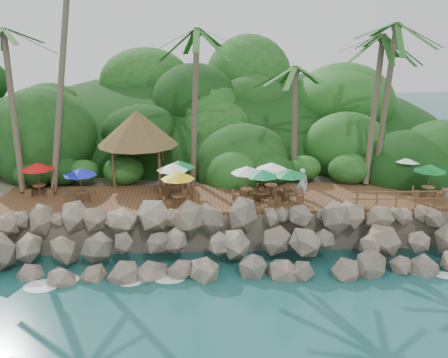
{
  "coord_description": "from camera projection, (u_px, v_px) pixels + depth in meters",
  "views": [
    {
      "loc": [
        -1.3,
        -22.38,
        12.03
      ],
      "look_at": [
        0.0,
        6.0,
        3.4
      ],
      "focal_mm": 41.07,
      "sensor_mm": 36.0,
      "label": 1
    }
  ],
  "objects": [
    {
      "name": "land_base",
      "position": [
        218.0,
        171.0,
        39.93
      ],
      "size": [
        32.0,
        25.2,
        2.1
      ],
      "primitive_type": "cube",
      "color": "gray",
      "rests_on": "ground"
    },
    {
      "name": "palms",
      "position": [
        224.0,
        25.0,
        29.72
      ],
      "size": [
        28.3,
        7.24,
        14.57
      ],
      "color": "brown",
      "rests_on": "ground"
    },
    {
      "name": "jungle_hill",
      "position": [
        215.0,
        159.0,
        47.41
      ],
      "size": [
        44.8,
        28.0,
        15.4
      ],
      "primitive_type": "ellipsoid",
      "color": "#143811",
      "rests_on": "ground"
    },
    {
      "name": "waiter",
      "position": [
        302.0,
        183.0,
        29.64
      ],
      "size": [
        0.76,
        0.65,
        1.77
      ],
      "primitive_type": "imported",
      "rotation": [
        0.0,
        0.0,
        2.72
      ],
      "color": "silver",
      "rests_on": "terrace"
    },
    {
      "name": "seawall",
      "position": [
        228.0,
        243.0,
        26.52
      ],
      "size": [
        29.0,
        4.0,
        2.3
      ],
      "primitive_type": null,
      "color": "gray",
      "rests_on": "ground"
    },
    {
      "name": "palapa",
      "position": [
        137.0,
        128.0,
        32.05
      ],
      "size": [
        5.08,
        5.08,
        4.6
      ],
      "color": "brown",
      "rests_on": "ground"
    },
    {
      "name": "dining_clusters",
      "position": [
        233.0,
        170.0,
        29.29
      ],
      "size": [
        24.5,
        5.07,
        2.03
      ],
      "color": "brown",
      "rests_on": "terrace"
    },
    {
      "name": "railing",
      "position": [
        426.0,
        197.0,
        28.07
      ],
      "size": [
        8.3,
        0.1,
        1.0
      ],
      "color": "brown",
      "rests_on": "terrace"
    },
    {
      "name": "ground",
      "position": [
        230.0,
        281.0,
        24.94
      ],
      "size": [
        140.0,
        140.0,
        0.0
      ],
      "primitive_type": "plane",
      "color": "#19514F",
      "rests_on": "ground"
    },
    {
      "name": "foam_line",
      "position": [
        229.0,
        278.0,
        25.22
      ],
      "size": [
        25.2,
        0.8,
        0.06
      ],
      "color": "white",
      "rests_on": "ground"
    },
    {
      "name": "terrace",
      "position": [
        224.0,
        199.0,
        30.04
      ],
      "size": [
        26.0,
        5.0,
        0.2
      ],
      "primitive_type": "cube",
      "color": "brown",
      "rests_on": "land_base"
    },
    {
      "name": "jungle_foliage",
      "position": [
        219.0,
        187.0,
        39.28
      ],
      "size": [
        44.0,
        16.0,
        12.0
      ],
      "primitive_type": null,
      "color": "#143811",
      "rests_on": "ground"
    }
  ]
}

